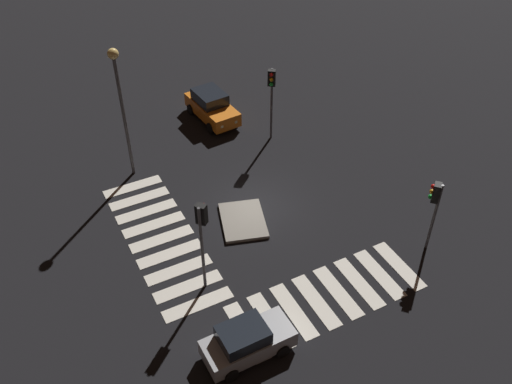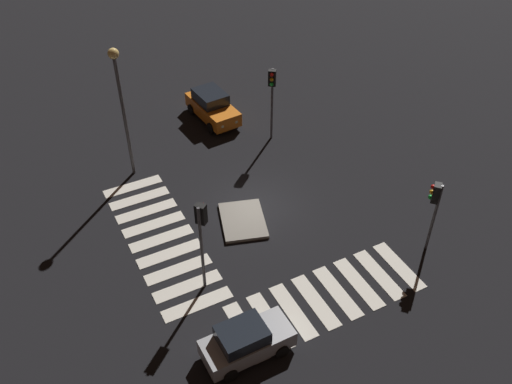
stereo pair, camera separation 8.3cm
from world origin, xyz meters
TOP-DOWN VIEW (x-y plane):
  - ground_plane at (0.00, 0.00)m, footprint 80.00×80.00m
  - traffic_island at (0.74, -1.13)m, footprint 3.40×2.92m
  - car_orange at (-8.95, 1.48)m, footprint 4.38×2.31m
  - car_silver at (7.79, -4.45)m, footprint 1.81×3.76m
  - traffic_light_north at (6.36, 5.85)m, footprint 0.53×0.54m
  - traffic_light_west at (-5.18, 3.70)m, footprint 0.53×0.54m
  - traffic_light_east at (3.65, -4.43)m, footprint 0.54×0.53m
  - street_lamp at (-5.78, -4.81)m, footprint 0.56×0.56m
  - crosswalk_near at (0.00, -5.27)m, footprint 9.90×3.20m
  - crosswalk_side at (6.85, 0.00)m, footprint 3.20×8.75m

SIDE VIEW (x-z plane):
  - ground_plane at x=0.00m, z-range 0.00..0.00m
  - crosswalk_near at x=0.00m, z-range 0.00..0.02m
  - crosswalk_side at x=6.85m, z-range 0.00..0.02m
  - traffic_island at x=0.74m, z-range 0.00..0.18m
  - car_silver at x=7.79m, z-range -0.01..1.61m
  - car_orange at x=-8.95m, z-range -0.02..1.84m
  - traffic_light_north at x=6.36m, z-range 1.01..4.90m
  - traffic_light_west at x=-5.18m, z-range 1.20..5.88m
  - traffic_light_east at x=3.65m, z-range 1.20..5.89m
  - street_lamp at x=-5.78m, z-range 1.39..8.96m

